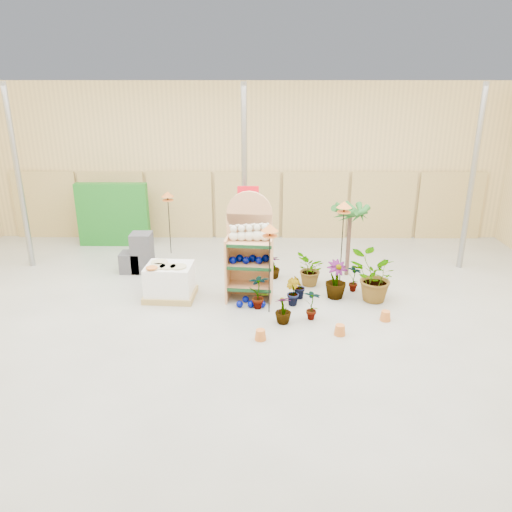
# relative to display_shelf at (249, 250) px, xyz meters

# --- Properties ---
(room) EXTENTS (15.20, 12.10, 4.70)m
(room) POSITION_rel_display_shelf_xyz_m (-0.16, -0.73, 1.14)
(room) COLOR gray
(room) RESTS_ON ground
(display_shelf) EXTENTS (1.04, 0.72, 2.35)m
(display_shelf) POSITION_rel_display_shelf_xyz_m (0.00, 0.00, 0.00)
(display_shelf) COLOR tan
(display_shelf) RESTS_ON ground
(teddy_bears) EXTENTS (0.87, 0.24, 0.38)m
(teddy_bears) POSITION_rel_display_shelf_xyz_m (0.04, -0.11, 0.41)
(teddy_bears) COLOR silver
(teddy_bears) RESTS_ON display_shelf
(gazing_balls_shelf) EXTENTS (0.86, 0.30, 0.16)m
(gazing_balls_shelf) POSITION_rel_display_shelf_xyz_m (0.00, -0.13, -0.15)
(gazing_balls_shelf) COLOR #000865
(gazing_balls_shelf) RESTS_ON display_shelf
(gazing_balls_floor) EXTENTS (0.63, 0.39, 0.15)m
(gazing_balls_floor) POSITION_rel_display_shelf_xyz_m (0.04, -0.49, -1.00)
(gazing_balls_floor) COLOR #000865
(gazing_balls_floor) RESTS_ON ground
(pallet_stack) EXTENTS (1.13, 0.96, 0.80)m
(pallet_stack) POSITION_rel_display_shelf_xyz_m (-1.75, -0.09, -0.69)
(pallet_stack) COLOR #A58A4E
(pallet_stack) RESTS_ON ground
(charcoal_planters) EXTENTS (0.80, 0.50, 1.00)m
(charcoal_planters) POSITION_rel_display_shelf_xyz_m (-2.79, 1.46, -0.66)
(charcoal_planters) COLOR #323236
(charcoal_planters) RESTS_ON ground
(trellis_stock) EXTENTS (2.00, 0.30, 1.80)m
(trellis_stock) POSITION_rel_display_shelf_xyz_m (-3.96, 3.56, -0.17)
(trellis_stock) COLOR #176519
(trellis_stock) RESTS_ON ground
(offer_sign) EXTENTS (0.50, 0.08, 2.20)m
(offer_sign) POSITION_rel_display_shelf_xyz_m (-0.06, 1.33, 0.50)
(offer_sign) COLOR gray
(offer_sign) RESTS_ON ground
(bird_table_front) EXTENTS (0.34, 0.34, 1.90)m
(bird_table_front) POSITION_rel_display_shelf_xyz_m (0.42, -0.79, 0.69)
(bird_table_front) COLOR black
(bird_table_front) RESTS_ON ground
(bird_table_right) EXTENTS (0.34, 0.34, 2.05)m
(bird_table_right) POSITION_rel_display_shelf_xyz_m (2.06, 0.46, 0.83)
(bird_table_right) COLOR black
(bird_table_right) RESTS_ON ground
(bird_table_back) EXTENTS (0.34, 0.34, 1.74)m
(bird_table_back) POSITION_rel_display_shelf_xyz_m (-2.23, 2.83, 0.53)
(bird_table_back) COLOR black
(bird_table_back) RESTS_ON ground
(palm) EXTENTS (0.70, 0.70, 1.87)m
(palm) POSITION_rel_display_shelf_xyz_m (2.36, 1.29, 0.53)
(palm) COLOR brown
(palm) RESTS_ON ground
(potted_plant_0) EXTENTS (0.45, 0.33, 0.79)m
(potted_plant_0) POSITION_rel_display_shelf_xyz_m (0.20, -0.61, -0.68)
(potted_plant_0) COLOR #1C571D
(potted_plant_0) RESTS_ON ground
(potted_plant_1) EXTENTS (0.39, 0.41, 0.58)m
(potted_plant_1) POSITION_rel_display_shelf_xyz_m (0.91, -0.43, -0.78)
(potted_plant_1) COLOR #1C571D
(potted_plant_1) RESTS_ON ground
(potted_plant_3) EXTENTS (0.61, 0.61, 0.84)m
(potted_plant_3) POSITION_rel_display_shelf_xyz_m (1.89, -0.05, -0.65)
(potted_plant_3) COLOR #1C571D
(potted_plant_3) RESTS_ON ground
(potted_plant_4) EXTENTS (0.41, 0.39, 0.64)m
(potted_plant_4) POSITION_rel_display_shelf_xyz_m (2.35, 0.29, -0.75)
(potted_plant_4) COLOR #1C571D
(potted_plant_4) RESTS_ON ground
(potted_plant_5) EXTENTS (0.30, 0.35, 0.56)m
(potted_plant_5) POSITION_rel_display_shelf_xyz_m (1.09, -0.13, -0.80)
(potted_plant_5) COLOR #1C571D
(potted_plant_5) RESTS_ON ground
(potted_plant_6) EXTENTS (0.70, 0.78, 0.79)m
(potted_plant_6) POSITION_rel_display_shelf_xyz_m (1.40, 0.61, -0.68)
(potted_plant_6) COLOR #1C571D
(potted_plant_6) RESTS_ON ground
(potted_plant_7) EXTENTS (0.38, 0.38, 0.58)m
(potted_plant_7) POSITION_rel_display_shelf_xyz_m (0.69, -1.27, -0.78)
(potted_plant_7) COLOR #1C571D
(potted_plant_7) RESTS_ON ground
(potted_plant_8) EXTENTS (0.41, 0.35, 0.66)m
(potted_plant_8) POSITION_rel_display_shelf_xyz_m (1.27, -1.11, -0.74)
(potted_plant_8) COLOR #1C571D
(potted_plant_8) RESTS_ON ground
(potted_plant_10) EXTENTS (1.08, 0.97, 1.10)m
(potted_plant_10) POSITION_rel_display_shelf_xyz_m (2.66, -0.23, -0.53)
(potted_plant_10) COLOR #1C571D
(potted_plant_10) RESTS_ON ground
(potted_plant_11) EXTENTS (0.34, 0.34, 0.57)m
(potted_plant_11) POSITION_rel_display_shelf_xyz_m (0.55, 1.08, -0.79)
(potted_plant_11) COLOR #1C571D
(potted_plant_11) RESTS_ON ground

